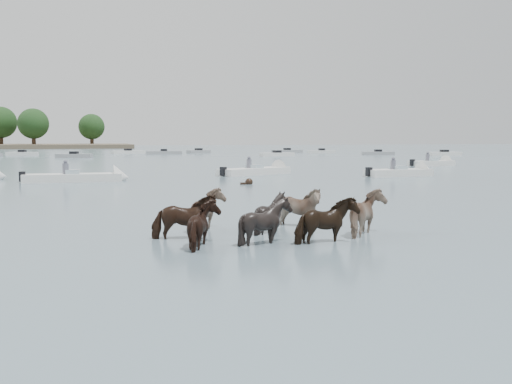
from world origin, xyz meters
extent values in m
plane|color=#4A5F6A|center=(0.00, 0.00, 0.00)|extent=(400.00, 400.00, 0.00)
imported|color=black|center=(0.48, 2.42, 0.47)|extent=(1.74, 0.93, 1.41)
imported|color=#A1816D|center=(1.39, 3.64, 0.47)|extent=(1.29, 1.48, 1.42)
imported|color=black|center=(2.97, 2.87, 0.43)|extent=(1.25, 1.12, 1.35)
imported|color=gray|center=(4.01, 3.70, 0.47)|extent=(1.77, 1.66, 1.42)
imported|color=black|center=(0.81, 1.23, 0.43)|extent=(1.25, 1.42, 1.33)
imported|color=black|center=(2.31, 1.23, 0.46)|extent=(1.62, 1.55, 1.40)
imported|color=black|center=(3.77, 0.88, 0.45)|extent=(1.77, 1.11, 1.39)
imported|color=gray|center=(5.39, 1.69, 0.49)|extent=(1.59, 1.74, 1.46)
sphere|color=black|center=(6.95, 19.29, 0.12)|extent=(0.44, 0.44, 0.44)
cube|color=black|center=(6.70, 19.29, 0.02)|extent=(0.50, 0.22, 0.18)
cube|color=silver|center=(-2.65, 24.19, 0.20)|extent=(5.70, 1.69, 0.55)
cone|color=silver|center=(0.19, 24.15, 0.20)|extent=(0.93, 1.61, 1.60)
cube|color=#99ADB7|center=(-2.65, 24.19, 0.55)|extent=(0.82, 1.13, 0.35)
cube|color=black|center=(-5.48, 24.24, 0.35)|extent=(0.36, 0.36, 0.60)
cylinder|color=#595966|center=(-3.05, 24.19, 0.75)|extent=(0.36, 0.36, 0.70)
sphere|color=#595966|center=(-3.05, 24.19, 1.20)|extent=(0.24, 0.24, 0.24)
cube|color=silver|center=(9.70, 27.64, 0.20)|extent=(6.01, 4.23, 0.55)
cone|color=silver|center=(12.32, 29.05, 0.20)|extent=(1.55, 1.84, 1.60)
cube|color=#99ADB7|center=(9.70, 27.64, 0.55)|extent=(1.24, 1.37, 0.35)
cube|color=black|center=(7.08, 26.22, 0.35)|extent=(0.47, 0.47, 0.60)
cylinder|color=#595966|center=(9.30, 27.64, 0.75)|extent=(0.36, 0.36, 0.70)
sphere|color=#595966|center=(9.30, 27.64, 1.20)|extent=(0.24, 0.24, 0.24)
cube|color=silver|center=(18.71, 23.24, 0.20)|extent=(4.72, 1.90, 0.55)
cone|color=silver|center=(21.02, 23.39, 0.20)|extent=(1.00, 1.65, 1.60)
cube|color=#99ADB7|center=(18.71, 23.24, 0.55)|extent=(0.87, 1.17, 0.35)
cube|color=black|center=(16.40, 23.09, 0.35)|extent=(0.37, 0.37, 0.60)
cylinder|color=#595966|center=(18.31, 23.24, 0.75)|extent=(0.36, 0.36, 0.70)
sphere|color=#595966|center=(18.31, 23.24, 1.20)|extent=(0.24, 0.24, 0.24)
cube|color=silver|center=(29.37, 35.67, 0.20)|extent=(4.72, 2.31, 0.55)
cone|color=silver|center=(31.60, 36.04, 0.20)|extent=(1.15, 1.73, 1.60)
cube|color=#99ADB7|center=(29.37, 35.67, 0.55)|extent=(0.97, 1.24, 0.35)
cube|color=black|center=(27.15, 35.30, 0.35)|extent=(0.40, 0.40, 0.60)
cylinder|color=#595966|center=(28.97, 35.67, 0.75)|extent=(0.36, 0.36, 0.70)
sphere|color=#595966|center=(28.97, 35.67, 1.20)|extent=(0.24, 0.24, 0.24)
cube|color=silver|center=(-10.84, 81.11, 0.22)|extent=(4.64, 2.53, 0.60)
cube|color=black|center=(-10.84, 81.11, 0.60)|extent=(1.21, 1.21, 0.50)
cube|color=gray|center=(-3.25, 68.53, 0.22)|extent=(4.89, 2.86, 0.60)
cube|color=black|center=(-3.25, 68.53, 0.60)|extent=(1.26, 1.26, 0.50)
cube|color=silver|center=(5.05, 87.29, 0.22)|extent=(5.86, 3.50, 0.60)
cube|color=black|center=(5.05, 87.29, 0.60)|extent=(1.30, 1.30, 0.50)
cube|color=gray|center=(10.33, 82.02, 0.22)|extent=(5.76, 1.86, 0.60)
cube|color=black|center=(10.33, 82.02, 0.60)|extent=(1.06, 1.06, 0.50)
cube|color=gray|center=(16.98, 87.17, 0.22)|extent=(4.33, 2.98, 0.60)
cube|color=black|center=(16.98, 87.17, 0.60)|extent=(1.31, 1.31, 0.50)
cube|color=silver|center=(24.51, 66.97, 0.22)|extent=(5.19, 2.14, 0.60)
cube|color=black|center=(24.51, 66.97, 0.60)|extent=(1.12, 1.12, 0.50)
cube|color=gray|center=(32.28, 84.66, 0.22)|extent=(5.77, 2.59, 0.60)
cube|color=black|center=(32.28, 84.66, 0.60)|extent=(1.18, 1.18, 0.50)
cube|color=silver|center=(36.83, 79.95, 0.22)|extent=(4.94, 2.32, 0.60)
cube|color=black|center=(36.83, 79.95, 0.60)|extent=(1.16, 1.16, 0.50)
cube|color=gray|center=(41.58, 68.87, 0.22)|extent=(5.02, 2.50, 0.60)
cube|color=black|center=(41.58, 68.87, 0.60)|extent=(1.19, 1.19, 0.50)
cube|color=silver|center=(49.95, 63.86, 0.22)|extent=(5.23, 1.53, 0.60)
cube|color=black|center=(49.95, 63.86, 0.60)|extent=(1.01, 1.01, 0.50)
cylinder|color=#382619|center=(-22.72, 153.35, 1.85)|extent=(1.00, 1.00, 3.70)
sphere|color=black|center=(-22.72, 153.35, 6.67)|extent=(8.22, 8.22, 8.22)
cylinder|color=#382619|center=(-14.12, 145.42, 1.72)|extent=(1.00, 1.00, 3.44)
sphere|color=black|center=(-14.12, 145.42, 6.21)|extent=(7.65, 7.65, 7.65)
cylinder|color=#382619|center=(0.17, 156.76, 1.59)|extent=(1.00, 1.00, 3.18)
sphere|color=black|center=(0.17, 156.76, 5.74)|extent=(7.06, 7.06, 7.06)
camera|label=1|loc=(-1.95, -12.42, 2.61)|focal=41.02mm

